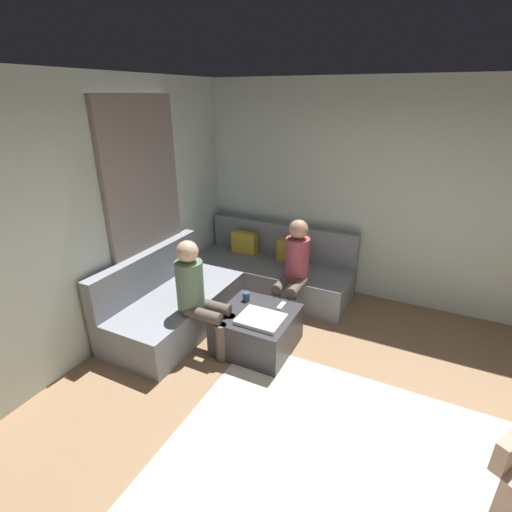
% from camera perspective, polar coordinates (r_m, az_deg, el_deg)
% --- Properties ---
extents(ground_plane, '(6.00, 6.00, 0.10)m').
position_cam_1_polar(ground_plane, '(3.13, 16.31, -32.64)').
color(ground_plane, '#8C6B4C').
extents(wall_back, '(6.00, 0.12, 2.70)m').
position_cam_1_polar(wall_back, '(4.89, 24.89, 7.50)').
color(wall_back, silver).
rests_on(wall_back, ground_plane).
extents(wall_left, '(0.12, 6.00, 2.70)m').
position_cam_1_polar(wall_left, '(3.70, -30.86, 1.72)').
color(wall_left, silver).
rests_on(wall_left, ground_plane).
extents(curtain_panel, '(0.06, 1.10, 2.50)m').
position_cam_1_polar(curtain_panel, '(4.44, -16.18, 5.97)').
color(curtain_panel, gray).
rests_on(curtain_panel, ground_plane).
extents(area_rug, '(2.60, 2.20, 0.01)m').
position_cam_1_polar(area_rug, '(3.16, 12.77, -29.77)').
color(area_rug, beige).
rests_on(area_rug, ground_plane).
extents(sectional_couch, '(2.10, 2.55, 0.87)m').
position_cam_1_polar(sectional_couch, '(4.81, -3.51, -4.25)').
color(sectional_couch, gray).
rests_on(sectional_couch, ground_plane).
extents(ottoman, '(0.76, 0.76, 0.42)m').
position_cam_1_polar(ottoman, '(4.06, 0.16, -11.05)').
color(ottoman, '#333338').
rests_on(ottoman, ground_plane).
extents(folded_blanket, '(0.44, 0.36, 0.04)m').
position_cam_1_polar(folded_blanket, '(3.81, 0.73, -9.48)').
color(folded_blanket, white).
rests_on(folded_blanket, ottoman).
extents(coffee_mug, '(0.08, 0.08, 0.10)m').
position_cam_1_polar(coffee_mug, '(4.15, -1.48, -6.09)').
color(coffee_mug, '#334C72').
rests_on(coffee_mug, ottoman).
extents(game_remote, '(0.05, 0.15, 0.02)m').
position_cam_1_polar(game_remote, '(4.05, 3.86, -7.50)').
color(game_remote, white).
rests_on(game_remote, ottoman).
extents(person_on_couch_back, '(0.30, 0.60, 1.20)m').
position_cam_1_polar(person_on_couch_back, '(4.39, 5.73, -1.68)').
color(person_on_couch_back, brown).
rests_on(person_on_couch_back, ground_plane).
extents(person_on_couch_side, '(0.60, 0.30, 1.20)m').
position_cam_1_polar(person_on_couch_side, '(3.87, -8.68, -5.51)').
color(person_on_couch_side, brown).
rests_on(person_on_couch_side, ground_plane).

